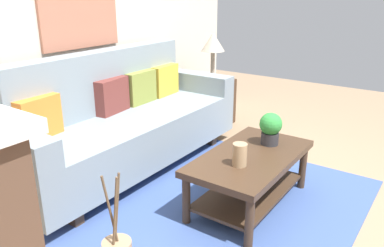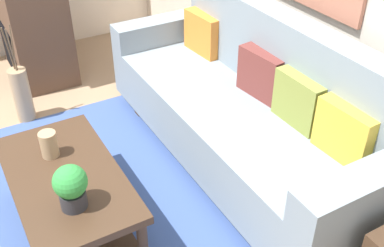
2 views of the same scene
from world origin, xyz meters
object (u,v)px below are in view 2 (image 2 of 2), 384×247
Objects in this scene: coffee_table at (68,189)px; fireplace at (31,15)px; potted_plant_tabletop at (71,186)px; tabletop_vase at (49,144)px; couch at (244,110)px; throw_pillow_mustard at (345,132)px; throw_pillow_olive at (299,100)px; floor_vase at (22,95)px; throw_pillow_maroon at (262,74)px; throw_pillow_orange at (203,33)px.

fireplace is (-2.14, 0.36, 0.27)m from coffee_table.
tabletop_vase is at bearing 178.63° from potted_plant_tabletop.
couch reaches higher than throw_pillow_mustard.
throw_pillow_olive reaches higher than floor_vase.
floor_vase is at bearing -133.82° from throw_pillow_maroon.
coffee_table is at bearing -88.03° from throw_pillow_maroon.
throw_pillow_olive is (0.39, 0.12, 0.25)m from couch.
throw_pillow_maroon is 0.31× the size of fireplace.
throw_pillow_olive is 0.78× the size of floor_vase.
tabletop_vase is 1.19m from floor_vase.
throw_pillow_mustard is 2.19× the size of tabletop_vase.
fireplace is at bearing 168.92° from tabletop_vase.
tabletop_vase is at bearing -111.15° from throw_pillow_olive.
fireplace is at bearing -159.88° from throw_pillow_mustard.
throw_pillow_mustard is at bearing 0.00° from throw_pillow_olive.
coffee_table is at bearing 4.59° from tabletop_vase.
throw_pillow_maroon is 1.45m from coffee_table.
tabletop_vase is at bearing -67.00° from throw_pillow_orange.
floor_vase is (0.77, -0.33, -0.36)m from fireplace.
throw_pillow_orange is 0.33× the size of coffee_table.
fireplace is (-1.32, -1.05, -0.09)m from throw_pillow_orange.
throw_pillow_mustard is 1.37× the size of potted_plant_tabletop.
throw_pillow_maroon is at bearing 90.00° from couch.
couch is 6.74× the size of throw_pillow_mustard.
potted_plant_tabletop is at bearing -77.35° from throw_pillow_maroon.
coffee_table is at bearing -9.55° from fireplace.
throw_pillow_orange is 1.54m from throw_pillow_mustard.
throw_pillow_olive is at bearing 0.00° from throw_pillow_orange.
coffee_table is at bearing -103.46° from throw_pillow_olive.
throw_pillow_mustard reaches higher than tabletop_vase.
throw_pillow_maroon is at bearing 46.18° from floor_vase.
throw_pillow_maroon is at bearing 26.64° from fireplace.
throw_pillow_mustard is at bearing 56.68° from tabletop_vase.
coffee_table is 0.29m from tabletop_vase.
potted_plant_tabletop is (0.27, -0.03, 0.26)m from coffee_table.
fireplace reaches higher than throw_pillow_orange.
throw_pillow_maroon is at bearing 0.00° from throw_pillow_orange.
potted_plant_tabletop is (0.49, -0.01, 0.06)m from tabletop_vase.
throw_pillow_mustard is 1.51m from potted_plant_tabletop.
throw_pillow_orange is 1.00× the size of throw_pillow_olive.
throw_pillow_mustard is 0.78× the size of floor_vase.
couch is 6.74× the size of throw_pillow_olive.
throw_pillow_mustard is 0.33× the size of coffee_table.
throw_pillow_mustard reaches higher than floor_vase.
throw_pillow_olive reaches higher than tabletop_vase.
throw_pillow_olive is at bearing 22.95° from fireplace.
throw_pillow_olive and throw_pillow_mustard have the same top height.
floor_vase is (-1.32, -1.37, -0.45)m from throw_pillow_maroon.
fireplace is 2.51× the size of floor_vase.
fireplace is at bearing 170.85° from potted_plant_tabletop.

